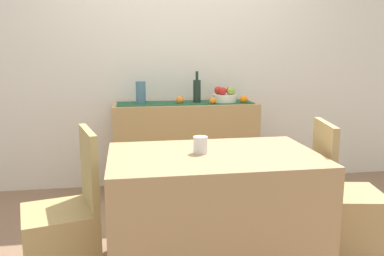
% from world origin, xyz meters
% --- Properties ---
extents(ground_plane, '(6.40, 6.40, 0.02)m').
position_xyz_m(ground_plane, '(0.00, 0.00, -0.01)').
color(ground_plane, '#86664E').
rests_on(ground_plane, ground).
extents(room_wall_rear, '(6.40, 0.06, 2.70)m').
position_xyz_m(room_wall_rear, '(0.00, 1.18, 1.35)').
color(room_wall_rear, silver).
rests_on(room_wall_rear, ground).
extents(sideboard_console, '(1.34, 0.42, 0.85)m').
position_xyz_m(sideboard_console, '(0.05, 0.92, 0.42)').
color(sideboard_console, tan).
rests_on(sideboard_console, ground).
extents(table_runner, '(1.26, 0.32, 0.01)m').
position_xyz_m(table_runner, '(0.05, 0.92, 0.85)').
color(table_runner, '#205132').
rests_on(table_runner, sideboard_console).
extents(fruit_bowl, '(0.23, 0.23, 0.07)m').
position_xyz_m(fruit_bowl, '(0.43, 0.92, 0.89)').
color(fruit_bowl, white).
rests_on(fruit_bowl, table_runner).
extents(apple_upper, '(0.07, 0.07, 0.07)m').
position_xyz_m(apple_upper, '(0.40, 0.89, 0.96)').
color(apple_upper, red).
rests_on(apple_upper, fruit_bowl).
extents(apple_rear, '(0.08, 0.08, 0.08)m').
position_xyz_m(apple_rear, '(0.48, 0.89, 0.96)').
color(apple_rear, '#8BAF40').
rests_on(apple_rear, fruit_bowl).
extents(apple_front, '(0.07, 0.07, 0.07)m').
position_xyz_m(apple_front, '(0.49, 0.96, 0.96)').
color(apple_front, '#B33423').
rests_on(apple_front, fruit_bowl).
extents(apple_right, '(0.07, 0.07, 0.07)m').
position_xyz_m(apple_right, '(0.37, 0.96, 0.96)').
color(apple_right, red).
rests_on(apple_right, fruit_bowl).
extents(wine_bottle, '(0.07, 0.07, 0.30)m').
position_xyz_m(wine_bottle, '(0.16, 0.92, 0.96)').
color(wine_bottle, '#1B2E24').
rests_on(wine_bottle, sideboard_console).
extents(ceramic_vase, '(0.09, 0.09, 0.21)m').
position_xyz_m(ceramic_vase, '(-0.36, 0.92, 0.95)').
color(ceramic_vase, '#46708A').
rests_on(ceramic_vase, sideboard_console).
extents(orange_loose_mid, '(0.07, 0.07, 0.07)m').
position_xyz_m(orange_loose_mid, '(0.59, 0.83, 0.88)').
color(orange_loose_mid, orange).
rests_on(orange_loose_mid, sideboard_console).
extents(orange_loose_far, '(0.07, 0.07, 0.07)m').
position_xyz_m(orange_loose_far, '(-0.01, 0.88, 0.88)').
color(orange_loose_far, orange).
rests_on(orange_loose_far, sideboard_console).
extents(orange_loose_near_bowl, '(0.06, 0.06, 0.06)m').
position_xyz_m(orange_loose_near_bowl, '(0.29, 0.80, 0.88)').
color(orange_loose_near_bowl, orange).
rests_on(orange_loose_near_bowl, sideboard_console).
extents(dining_table, '(1.23, 0.78, 0.74)m').
position_xyz_m(dining_table, '(-0.00, -0.55, 0.37)').
color(dining_table, tan).
rests_on(dining_table, ground).
extents(coffee_cup, '(0.08, 0.08, 0.10)m').
position_xyz_m(coffee_cup, '(-0.07, -0.53, 0.79)').
color(coffee_cup, silver).
rests_on(coffee_cup, dining_table).
extents(chair_near_window, '(0.48, 0.48, 0.90)m').
position_xyz_m(chair_near_window, '(-0.88, -0.55, 0.27)').
color(chair_near_window, tan).
rests_on(chair_near_window, ground).
extents(chair_by_corner, '(0.47, 0.47, 0.90)m').
position_xyz_m(chair_by_corner, '(0.88, -0.55, 0.27)').
color(chair_by_corner, tan).
rests_on(chair_by_corner, ground).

